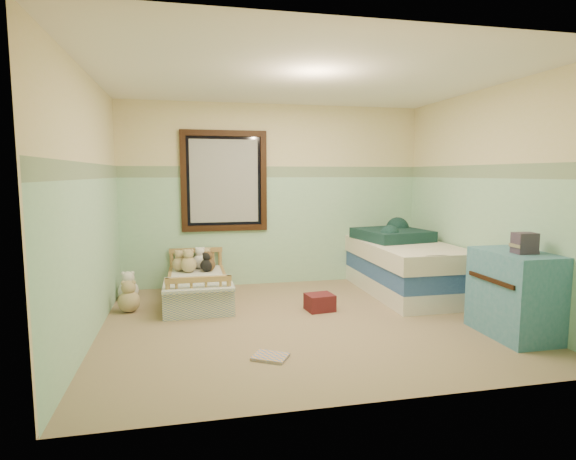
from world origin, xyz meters
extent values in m
cube|color=#9B7F59|center=(0.00, 0.00, -0.01)|extent=(4.20, 3.60, 0.02)
cube|color=white|center=(0.00, 0.00, 2.51)|extent=(4.20, 3.60, 0.02)
cube|color=beige|center=(0.00, 1.80, 1.25)|extent=(4.20, 0.04, 2.50)
cube|color=beige|center=(0.00, -1.80, 1.25)|extent=(4.20, 0.04, 2.50)
cube|color=beige|center=(-2.10, 0.00, 1.25)|extent=(0.04, 3.60, 2.50)
cube|color=beige|center=(2.10, 0.00, 1.25)|extent=(0.04, 3.60, 2.50)
cube|color=#97CBA4|center=(0.00, 1.79, 0.75)|extent=(4.20, 0.01, 1.50)
cube|color=#3F6C45|center=(0.00, 1.79, 1.57)|extent=(4.20, 0.01, 0.15)
cube|color=black|center=(-0.70, 1.76, 1.45)|extent=(1.16, 0.06, 1.36)
cube|color=beige|center=(-0.70, 1.77, 1.45)|extent=(0.92, 0.01, 1.12)
cube|color=olive|center=(-1.10, 1.05, 0.09)|extent=(0.71, 1.41, 0.18)
cube|color=white|center=(-1.10, 1.05, 0.24)|extent=(0.65, 1.35, 0.12)
cube|color=#6580B1|center=(-1.10, 0.61, 0.32)|extent=(0.77, 0.71, 0.03)
sphere|color=brown|center=(-1.25, 1.55, 0.39)|extent=(0.18, 0.18, 0.18)
sphere|color=white|center=(-1.05, 1.55, 0.40)|extent=(0.19, 0.19, 0.19)
sphere|color=tan|center=(-1.20, 1.33, 0.40)|extent=(0.20, 0.20, 0.20)
sphere|color=black|center=(-0.97, 1.33, 0.39)|extent=(0.17, 0.17, 0.17)
sphere|color=white|center=(-1.94, 1.28, 0.12)|extent=(0.24, 0.24, 0.24)
sphere|color=tan|center=(-1.87, 0.75, 0.12)|extent=(0.24, 0.24, 0.24)
cube|color=white|center=(1.55, 0.89, 0.11)|extent=(0.96, 1.93, 0.22)
cube|color=navy|center=(1.55, 0.89, 0.33)|extent=(0.96, 1.93, 0.22)
cube|color=silver|center=(1.55, 0.89, 0.55)|extent=(1.00, 1.97, 0.22)
cube|color=black|center=(1.50, 1.19, 0.73)|extent=(0.96, 1.00, 0.14)
cube|color=teal|center=(1.83, -0.84, 0.41)|extent=(0.51, 0.82, 0.82)
cube|color=#502F2F|center=(1.83, -0.93, 0.91)|extent=(0.20, 0.16, 0.19)
cube|color=maroon|center=(0.25, 0.35, 0.09)|extent=(0.33, 0.30, 0.19)
cube|color=#FEA53A|center=(-0.55, -0.90, 0.01)|extent=(0.36, 0.33, 0.03)
sphere|color=brown|center=(-0.95, 1.35, 0.39)|extent=(0.18, 0.18, 0.18)
sphere|color=tan|center=(-1.32, 1.44, 0.40)|extent=(0.19, 0.19, 0.19)
sphere|color=tan|center=(-0.97, 1.58, 0.39)|extent=(0.18, 0.18, 0.18)
sphere|color=black|center=(-1.21, 1.53, 0.38)|extent=(0.16, 0.16, 0.16)
camera|label=1|loc=(-1.20, -4.61, 1.55)|focal=28.99mm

